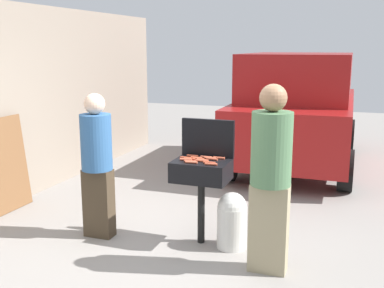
# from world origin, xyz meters

# --- Properties ---
(ground_plane) EXTENTS (24.00, 24.00, 0.00)m
(ground_plane) POSITION_xyz_m (0.00, 0.00, 0.00)
(ground_plane) COLOR gray
(house_wall_side) EXTENTS (0.24, 8.00, 2.73)m
(house_wall_side) POSITION_xyz_m (-2.73, 1.00, 1.36)
(house_wall_side) COLOR gray
(house_wall_side) RESTS_ON ground
(bbq_grill) EXTENTS (0.60, 0.44, 0.93)m
(bbq_grill) POSITION_xyz_m (0.26, 0.29, 0.79)
(bbq_grill) COLOR black
(bbq_grill) RESTS_ON ground
(grill_lid_open) EXTENTS (0.60, 0.05, 0.42)m
(grill_lid_open) POSITION_xyz_m (0.26, 0.51, 1.14)
(grill_lid_open) COLOR black
(grill_lid_open) RESTS_ON bbq_grill
(hot_dog_0) EXTENTS (0.13, 0.03, 0.03)m
(hot_dog_0) POSITION_xyz_m (0.42, 0.44, 0.95)
(hot_dog_0) COLOR #B74C33
(hot_dog_0) RESTS_ON bbq_grill
(hot_dog_1) EXTENTS (0.13, 0.03, 0.03)m
(hot_dog_1) POSITION_xyz_m (0.11, 0.43, 0.95)
(hot_dog_1) COLOR #AD4228
(hot_dog_1) RESTS_ON bbq_grill
(hot_dog_2) EXTENTS (0.13, 0.04, 0.03)m
(hot_dog_2) POSITION_xyz_m (0.22, 0.32, 0.95)
(hot_dog_2) COLOR #AD4228
(hot_dog_2) RESTS_ON bbq_grill
(hot_dog_3) EXTENTS (0.13, 0.04, 0.03)m
(hot_dog_3) POSITION_xyz_m (0.36, 0.36, 0.95)
(hot_dog_3) COLOR #B74C33
(hot_dog_3) RESTS_ON bbq_grill
(hot_dog_4) EXTENTS (0.13, 0.03, 0.03)m
(hot_dog_4) POSITION_xyz_m (0.19, 0.35, 0.95)
(hot_dog_4) COLOR #B74C33
(hot_dog_4) RESTS_ON bbq_grill
(hot_dog_5) EXTENTS (0.13, 0.04, 0.03)m
(hot_dog_5) POSITION_xyz_m (0.18, 0.18, 0.95)
(hot_dog_5) COLOR #B74C33
(hot_dog_5) RESTS_ON bbq_grill
(hot_dog_6) EXTENTS (0.13, 0.03, 0.03)m
(hot_dog_6) POSITION_xyz_m (0.38, 0.20, 0.95)
(hot_dog_6) COLOR #AD4228
(hot_dog_6) RESTS_ON bbq_grill
(hot_dog_7) EXTENTS (0.13, 0.04, 0.03)m
(hot_dog_7) POSITION_xyz_m (0.27, 0.43, 0.95)
(hot_dog_7) COLOR #C6593D
(hot_dog_7) RESTS_ON bbq_grill
(hot_dog_8) EXTENTS (0.13, 0.04, 0.03)m
(hot_dog_8) POSITION_xyz_m (0.10, 0.24, 0.95)
(hot_dog_8) COLOR #C6593D
(hot_dog_8) RESTS_ON bbq_grill
(hot_dog_9) EXTENTS (0.13, 0.03, 0.03)m
(hot_dog_9) POSITION_xyz_m (0.33, 0.40, 0.95)
(hot_dog_9) COLOR #C6593D
(hot_dog_9) RESTS_ON bbq_grill
(hot_dog_10) EXTENTS (0.13, 0.04, 0.03)m
(hot_dog_10) POSITION_xyz_m (0.20, 0.15, 0.95)
(hot_dog_10) COLOR #C6593D
(hot_dog_10) RESTS_ON bbq_grill
(hot_dog_11) EXTENTS (0.13, 0.04, 0.03)m
(hot_dog_11) POSITION_xyz_m (0.28, 0.25, 0.95)
(hot_dog_11) COLOR #B74C33
(hot_dog_11) RESTS_ON bbq_grill
(hot_dog_12) EXTENTS (0.13, 0.03, 0.03)m
(hot_dog_12) POSITION_xyz_m (0.42, 0.14, 0.95)
(hot_dog_12) COLOR #B74C33
(hot_dog_12) RESTS_ON bbq_grill
(hot_dog_13) EXTENTS (0.13, 0.04, 0.03)m
(hot_dog_13) POSITION_xyz_m (0.13, 0.28, 0.95)
(hot_dog_13) COLOR #AD4228
(hot_dog_13) RESTS_ON bbq_grill
(hot_dog_14) EXTENTS (0.13, 0.03, 0.03)m
(hot_dog_14) POSITION_xyz_m (0.08, 0.32, 0.95)
(hot_dog_14) COLOR #AD4228
(hot_dog_14) RESTS_ON bbq_grill
(hot_dog_15) EXTENTS (0.13, 0.04, 0.03)m
(hot_dog_15) POSITION_xyz_m (0.28, 0.28, 0.95)
(hot_dog_15) COLOR #B74C33
(hot_dog_15) RESTS_ON bbq_grill
(propane_tank) EXTENTS (0.32, 0.32, 0.62)m
(propane_tank) POSITION_xyz_m (0.61, 0.29, 0.32)
(propane_tank) COLOR silver
(propane_tank) RESTS_ON ground
(person_left) EXTENTS (0.34, 0.34, 1.64)m
(person_left) POSITION_xyz_m (-0.89, 0.07, 0.89)
(person_left) COLOR #3F3323
(person_left) RESTS_ON ground
(person_right) EXTENTS (0.38, 0.38, 1.81)m
(person_right) POSITION_xyz_m (1.09, -0.11, 0.98)
(person_right) COLOR gray
(person_right) RESTS_ON ground
(parked_minivan) EXTENTS (2.10, 4.44, 2.02)m
(parked_minivan) POSITION_xyz_m (0.75, 4.28, 1.03)
(parked_minivan) COLOR maroon
(parked_minivan) RESTS_ON ground
(leaning_board) EXTENTS (0.15, 0.90, 1.24)m
(leaning_board) POSITION_xyz_m (-2.48, 0.33, 0.62)
(leaning_board) COLOR brown
(leaning_board) RESTS_ON ground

